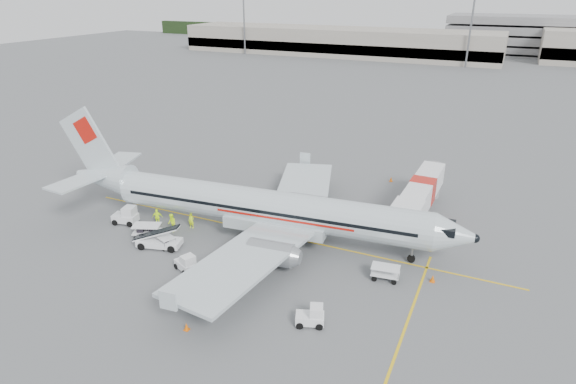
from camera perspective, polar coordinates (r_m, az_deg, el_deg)
name	(u,v)px	position (r m, az deg, el deg)	size (l,w,h in m)	color
ground	(279,235)	(46.73, -1.03, -5.17)	(360.00, 360.00, 0.00)	#56595B
stripe_lead	(279,235)	(46.73, -1.03, -5.16)	(44.00, 0.20, 0.01)	yellow
stripe_cross	(407,322)	(36.74, 13.95, -14.76)	(0.20, 20.00, 0.01)	yellow
terminal_west	(336,41)	(177.67, 5.73, 17.35)	(110.00, 22.00, 9.00)	gray
parking_garage	(541,34)	(197.75, 27.80, 16.25)	(62.00, 24.00, 14.00)	slate
treeline	(468,39)	(213.66, 20.61, 16.63)	(300.00, 3.00, 6.00)	black
mast_west	(244,21)	(178.57, -5.22, 19.49)	(3.20, 1.20, 22.00)	slate
mast_center	(471,29)	(155.98, 20.83, 17.65)	(3.20, 1.20, 22.00)	slate
aircraft	(267,185)	(44.00, -2.54, 0.86)	(39.83, 31.22, 10.98)	silver
jet_bridge	(421,199)	(51.28, 15.52, -0.76)	(3.02, 16.08, 4.22)	white
belt_loader	(159,233)	(45.62, -15.10, -4.74)	(5.33, 2.00, 2.88)	white
tug_fore	(310,315)	(35.13, 2.61, -14.39)	(2.02, 1.15, 1.56)	white
tug_mid	(186,262)	(41.90, -12.04, -8.12)	(2.01, 1.15, 1.55)	white
tug_aft	(125,215)	(51.36, -18.77, -2.59)	(2.41, 1.38, 1.86)	white
cart_loaded_a	(164,241)	(46.06, -14.45, -5.64)	(2.12, 1.25, 1.11)	white
cart_loaded_b	(147,231)	(48.00, -16.35, -4.47)	(2.57, 1.52, 1.34)	white
cart_empty_a	(225,277)	(39.84, -7.52, -9.93)	(2.12, 1.26, 1.11)	white
cart_empty_b	(385,273)	(40.70, 11.45, -9.38)	(2.28, 1.35, 1.19)	white
cone_nose	(433,278)	(41.44, 16.77, -9.76)	(0.41, 0.41, 0.67)	#EA5F05
cone_port	(391,179)	(60.69, 12.11, 1.52)	(0.39, 0.39, 0.63)	#EA5F05
cone_stbd	(186,326)	(35.62, -11.95, -15.31)	(0.37, 0.37, 0.61)	#EA5F05
crew_a	(191,221)	(48.74, -11.39, -3.35)	(0.58, 0.38, 1.58)	#D6FF13
crew_b	(172,223)	(48.43, -13.61, -3.57)	(0.90, 0.70, 1.85)	#D6FF13
crew_c	(254,241)	(44.11, -4.08, -5.77)	(1.13, 0.65, 1.75)	#D6FF13
crew_d	(157,217)	(50.06, -15.21, -2.89)	(1.03, 0.43, 1.76)	#D6FF13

